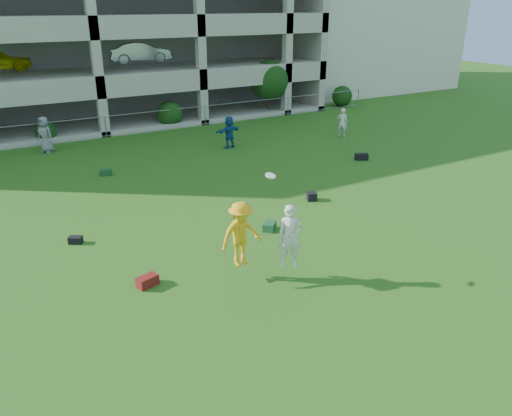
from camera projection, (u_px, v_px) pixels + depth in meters
ground at (304, 303)px, 12.39m from camera, size 100.00×100.00×0.00m
stucco_building at (338, 26)px, 43.51m from camera, size 16.00×14.00×10.00m
bystander_c at (45, 135)px, 24.53m from camera, size 0.98×1.03×1.77m
bystander_d at (229, 132)px, 25.32m from camera, size 1.57×0.79×1.62m
bystander_e at (342, 122)px, 27.53m from camera, size 0.64×0.68×1.56m
bag_red_a at (147, 281)px, 13.07m from camera, size 0.61×0.44×0.28m
bag_black_b at (76, 240)px, 15.41m from camera, size 0.47×0.42×0.22m
bag_green_c at (270, 226)px, 16.30m from camera, size 0.60×0.60×0.26m
crate_d at (312, 196)px, 18.76m from camera, size 0.45×0.45×0.30m
bag_black_e at (361, 157)px, 23.58m from camera, size 0.67×0.55×0.30m
bag_green_g at (106, 172)px, 21.48m from camera, size 0.57×0.45×0.25m
frisbee_contest at (253, 235)px, 12.96m from camera, size 2.04×1.38×2.53m
parking_garage at (61, 17)px, 32.29m from camera, size 30.00×14.00×12.00m
fence at (105, 126)px, 27.38m from camera, size 36.06×0.06×1.20m
shrub_row at (178, 100)px, 29.71m from camera, size 34.38×2.52×3.50m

